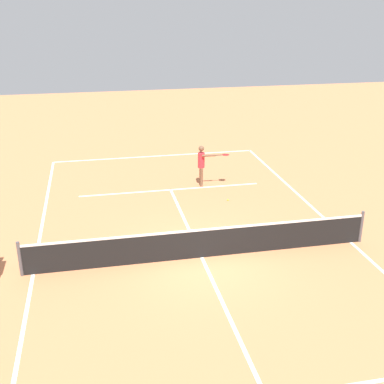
# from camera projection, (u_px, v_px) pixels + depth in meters

# --- Properties ---
(ground_plane) EXTENTS (60.00, 60.00, 0.00)m
(ground_plane) POSITION_uv_depth(u_px,v_px,m) (202.00, 257.00, 15.14)
(ground_plane) COLOR #D37A4C
(court_lines) EXTENTS (10.05, 21.45, 0.01)m
(court_lines) POSITION_uv_depth(u_px,v_px,m) (202.00, 257.00, 15.14)
(court_lines) COLOR white
(court_lines) RESTS_ON ground
(tennis_net) EXTENTS (10.65, 0.10, 1.07)m
(tennis_net) POSITION_uv_depth(u_px,v_px,m) (202.00, 243.00, 14.96)
(tennis_net) COLOR #4C4C51
(tennis_net) RESTS_ON ground
(player_serving) EXTENTS (1.28, 0.62, 1.75)m
(player_serving) POSITION_uv_depth(u_px,v_px,m) (202.00, 162.00, 20.59)
(player_serving) COLOR brown
(player_serving) RESTS_ON ground
(tennis_ball) EXTENTS (0.07, 0.07, 0.07)m
(tennis_ball) POSITION_uv_depth(u_px,v_px,m) (228.00, 200.00, 19.38)
(tennis_ball) COLOR #CCE033
(tennis_ball) RESTS_ON ground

